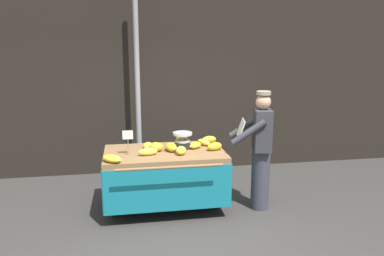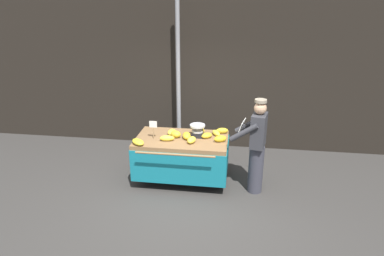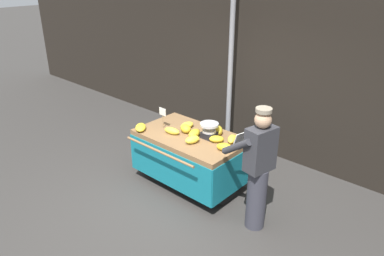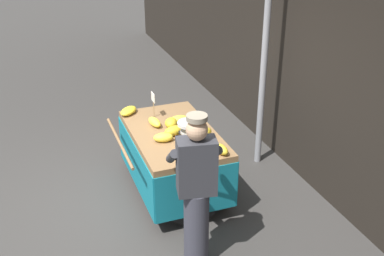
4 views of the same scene
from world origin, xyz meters
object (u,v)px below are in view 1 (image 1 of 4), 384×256
object	(u,v)px
banana_bunch_1	(171,147)
banana_bunch_3	(148,152)
street_pole	(138,85)
banana_bunch_9	(112,159)
price_sign	(128,137)
banana_bunch_7	(181,150)
weighing_scale	(183,140)
banana_bunch_2	(148,146)
banana_bunch_0	(204,142)
banana_bunch_8	(195,145)
vendor_person	(260,150)
banana_bunch_4	(209,139)
banana_bunch_5	(215,146)
banana_bunch_10	(156,147)
banana_cart	(165,167)
banana_bunch_6	(182,141)

from	to	relation	value
banana_bunch_1	banana_bunch_3	xyz separation A→B (m)	(-0.33, -0.15, -0.01)
street_pole	banana_bunch_9	distance (m)	1.98
street_pole	banana_bunch_1	xyz separation A→B (m)	(0.40, -1.41, -0.74)
price_sign	banana_bunch_7	world-z (taller)	price_sign
weighing_scale	banana_bunch_2	world-z (taller)	weighing_scale
banana_bunch_0	banana_bunch_8	size ratio (longest dim) A/B	1.16
banana_bunch_9	vendor_person	size ratio (longest dim) A/B	0.17
banana_bunch_0	street_pole	bearing A→B (deg)	128.36
banana_bunch_1	banana_bunch_2	size ratio (longest dim) A/B	0.98
banana_bunch_4	banana_bunch_8	world-z (taller)	banana_bunch_4
banana_bunch_5	banana_bunch_10	xyz separation A→B (m)	(-0.83, 0.09, 0.01)
banana_bunch_9	banana_bunch_3	bearing A→B (deg)	25.70
banana_bunch_1	banana_bunch_4	bearing A→B (deg)	29.83
banana_cart	weighing_scale	world-z (taller)	weighing_scale
banana_bunch_4	banana_bunch_9	distance (m)	1.61
banana_cart	banana_bunch_5	bearing A→B (deg)	-5.70
banana_bunch_1	weighing_scale	bearing A→B (deg)	35.86
banana_bunch_0	banana_bunch_1	bearing A→B (deg)	-154.34
banana_bunch_3	banana_bunch_5	xyz separation A→B (m)	(0.95, 0.10, 0.01)
street_pole	weighing_scale	distance (m)	1.56
banana_bunch_4	banana_bunch_5	world-z (taller)	banana_bunch_5
banana_cart	banana_bunch_6	xyz separation A→B (m)	(0.30, 0.30, 0.30)
vendor_person	banana_bunch_3	bearing A→B (deg)	178.73
banana_cart	vendor_person	size ratio (longest dim) A/B	0.99
street_pole	banana_bunch_10	bearing A→B (deg)	-82.07
banana_cart	weighing_scale	xyz separation A→B (m)	(0.28, 0.11, 0.35)
street_pole	banana_bunch_10	world-z (taller)	street_pole
street_pole	price_sign	xyz separation A→B (m)	(-0.19, -1.49, -0.55)
banana_bunch_7	banana_bunch_6	bearing A→B (deg)	78.89
street_pole	banana_bunch_9	size ratio (longest dim) A/B	11.20
banana_bunch_3	banana_bunch_4	distance (m)	1.08
banana_bunch_4	banana_bunch_3	bearing A→B (deg)	-152.08
street_pole	price_sign	size ratio (longest dim) A/B	9.79
banana_bunch_3	banana_bunch_9	xyz separation A→B (m)	(-0.47, -0.23, -0.01)
banana_bunch_5	banana_bunch_7	size ratio (longest dim) A/B	0.99
street_pole	banana_bunch_7	bearing A→B (deg)	-72.08
banana_cart	banana_bunch_1	distance (m)	0.31
banana_cart	price_sign	distance (m)	0.70
banana_bunch_8	banana_bunch_10	xyz separation A→B (m)	(-0.56, -0.06, 0.02)
weighing_scale	banana_bunch_10	bearing A→B (deg)	-166.05
banana_bunch_2	banana_bunch_4	size ratio (longest dim) A/B	1.14
banana_bunch_8	banana_bunch_0	bearing A→B (deg)	43.95
banana_bunch_0	banana_bunch_7	bearing A→B (deg)	-134.05
banana_bunch_5	banana_bunch_8	distance (m)	0.30
banana_bunch_9	banana_bunch_5	bearing A→B (deg)	12.82
street_pole	banana_bunch_0	xyz separation A→B (m)	(0.92, -1.16, -0.75)
price_sign	weighing_scale	bearing A→B (deg)	15.40
banana_bunch_6	banana_bunch_7	xyz separation A→B (m)	(-0.10, -0.50, -0.01)
street_pole	weighing_scale	world-z (taller)	street_pole
weighing_scale	banana_bunch_8	distance (m)	0.19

